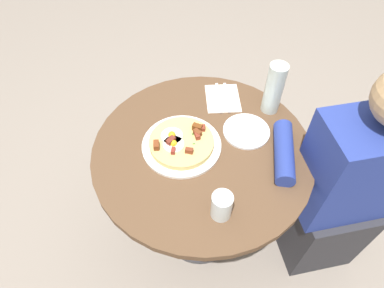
{
  "coord_description": "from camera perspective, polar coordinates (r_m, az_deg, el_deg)",
  "views": [
    {
      "loc": [
        0.19,
        0.76,
        1.7
      ],
      "look_at": [
        0.04,
        -0.01,
        0.73
      ],
      "focal_mm": 31.53,
      "sensor_mm": 36.0,
      "label": 1
    }
  ],
  "objects": [
    {
      "name": "napkin",
      "position": [
        1.45,
        5.22,
        7.71
      ],
      "size": [
        0.16,
        0.19,
        0.0
      ],
      "primitive_type": "cube",
      "rotation": [
        0.0,
        0.0,
        1.43
      ],
      "color": "white",
      "rests_on": "dining_table"
    },
    {
      "name": "water_glass",
      "position": [
        1.08,
        5.01,
        -10.36
      ],
      "size": [
        0.07,
        0.07,
        0.1
      ],
      "primitive_type": "cylinder",
      "color": "silver",
      "rests_on": "dining_table"
    },
    {
      "name": "ground_plane",
      "position": [
        1.88,
        1.23,
        -14.26
      ],
      "size": [
        6.0,
        6.0,
        0.0
      ],
      "primitive_type": "plane",
      "color": "gray"
    },
    {
      "name": "bread_plate",
      "position": [
        1.33,
        9.17,
        2.17
      ],
      "size": [
        0.18,
        0.18,
        0.01
      ],
      "primitive_type": "cylinder",
      "color": "white",
      "rests_on": "dining_table"
    },
    {
      "name": "knife",
      "position": [
        1.45,
        5.94,
        7.86
      ],
      "size": [
        0.04,
        0.18,
        0.0
      ],
      "primitive_type": "cube",
      "rotation": [
        0.0,
        0.0,
        1.43
      ],
      "color": "silver",
      "rests_on": "napkin"
    },
    {
      "name": "dining_table",
      "position": [
        1.4,
        1.61,
        -4.98
      ],
      "size": [
        0.83,
        0.83,
        0.71
      ],
      "color": "brown",
      "rests_on": "ground_plane"
    },
    {
      "name": "person_seated",
      "position": [
        1.52,
        23.8,
        -7.73
      ],
      "size": [
        0.53,
        0.37,
        1.14
      ],
      "color": "#2D2D33",
      "rests_on": "ground_plane"
    },
    {
      "name": "breakfast_pizza",
      "position": [
        1.25,
        -1.88,
        0.37
      ],
      "size": [
        0.24,
        0.24,
        0.05
      ],
      "color": "tan",
      "rests_on": "pizza_plate"
    },
    {
      "name": "fork",
      "position": [
        1.45,
        4.52,
        7.83
      ],
      "size": [
        0.04,
        0.18,
        0.0
      ],
      "primitive_type": "cube",
      "rotation": [
        0.0,
        0.0,
        1.43
      ],
      "color": "silver",
      "rests_on": "napkin"
    },
    {
      "name": "salt_shaker",
      "position": [
        1.24,
        15.53,
        -3.25
      ],
      "size": [
        0.03,
        0.03,
        0.05
      ],
      "primitive_type": "cylinder",
      "color": "white",
      "rests_on": "dining_table"
    },
    {
      "name": "water_bottle",
      "position": [
        1.37,
        13.7,
        9.08
      ],
      "size": [
        0.07,
        0.07,
        0.22
      ],
      "primitive_type": "cylinder",
      "color": "silver",
      "rests_on": "dining_table"
    },
    {
      "name": "pizza_plate",
      "position": [
        1.27,
        -1.77,
        -0.2
      ],
      "size": [
        0.3,
        0.3,
        0.01
      ],
      "primitive_type": "cylinder",
      "color": "white",
      "rests_on": "dining_table"
    }
  ]
}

